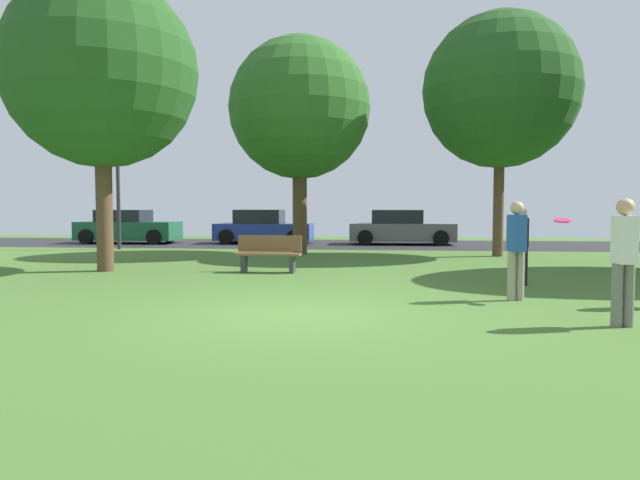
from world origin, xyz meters
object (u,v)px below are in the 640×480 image
at_px(frisbee_disc, 562,220).
at_px(parked_car_blue, 263,228).
at_px(parked_car_grey, 401,229).
at_px(street_lamp_post, 118,190).
at_px(birch_tree_lone, 300,109).
at_px(person_walking, 516,246).
at_px(parked_car_green, 128,228).
at_px(oak_tree_center, 101,72).
at_px(person_catcher, 521,243).
at_px(maple_tree_far, 500,91).
at_px(park_bench, 269,253).
at_px(person_thrower, 624,256).

bearing_deg(frisbee_disc, parked_car_blue, 119.47).
height_order(parked_car_grey, street_lamp_post, street_lamp_post).
distance_m(birch_tree_lone, person_walking, 11.38).
bearing_deg(parked_car_green, birch_tree_lone, -29.24).
xyz_separation_m(oak_tree_center, person_catcher, (9.74, -1.55, -4.04)).
relative_size(maple_tree_far, street_lamp_post, 1.73).
xyz_separation_m(birch_tree_lone, parked_car_blue, (-2.36, 5.12, -4.26)).
distance_m(oak_tree_center, maple_tree_far, 11.96).
bearing_deg(parked_car_blue, parked_car_green, -175.48).
bearing_deg(frisbee_disc, maple_tree_far, 85.65).
height_order(person_catcher, parked_car_grey, person_catcher).
bearing_deg(person_catcher, birch_tree_lone, -148.27).
bearing_deg(person_walking, park_bench, 39.67).
height_order(maple_tree_far, person_walking, maple_tree_far).
distance_m(person_thrower, parked_car_grey, 16.86).
bearing_deg(street_lamp_post, frisbee_disc, -39.48).
xyz_separation_m(birch_tree_lone, street_lamp_post, (-7.08, 1.24, -2.67)).
relative_size(frisbee_disc, street_lamp_post, 0.07).
bearing_deg(parked_car_green, park_bench, -50.87).
relative_size(birch_tree_lone, parked_car_blue, 1.76).
height_order(birch_tree_lone, frisbee_disc, birch_tree_lone).
xyz_separation_m(maple_tree_far, street_lamp_post, (-13.63, 1.60, -3.06)).
distance_m(parked_car_grey, street_lamp_post, 11.51).
height_order(parked_car_blue, parked_car_grey, parked_car_blue).
relative_size(parked_car_blue, park_bench, 2.60).
distance_m(person_walking, frisbee_disc, 0.86).
bearing_deg(person_thrower, maple_tree_far, -8.24).
relative_size(parked_car_grey, park_bench, 2.75).
xyz_separation_m(person_walking, street_lamp_post, (-12.21, 10.59, 1.30)).
relative_size(person_thrower, parked_car_blue, 0.42).
xyz_separation_m(oak_tree_center, person_walking, (9.21, -3.52, -3.97)).
xyz_separation_m(birch_tree_lone, maple_tree_far, (6.55, -0.36, 0.39)).
relative_size(oak_tree_center, parked_car_blue, 1.75).
bearing_deg(person_thrower, person_catcher, 0.00).
bearing_deg(street_lamp_post, birch_tree_lone, -9.93).
relative_size(person_walking, frisbee_disc, 5.68).
bearing_deg(maple_tree_far, oak_tree_center, -152.75).
bearing_deg(parked_car_grey, park_bench, -108.17).
distance_m(birch_tree_lone, person_catcher, 10.14).
distance_m(oak_tree_center, person_walking, 10.63).
bearing_deg(street_lamp_post, person_catcher, -34.08).
bearing_deg(person_walking, street_lamp_post, 35.06).
distance_m(birch_tree_lone, parked_car_grey, 7.64).
relative_size(frisbee_disc, parked_car_green, 0.07).
relative_size(person_thrower, person_catcher, 1.08).
distance_m(oak_tree_center, parked_car_grey, 14.12).
bearing_deg(parked_car_blue, person_walking, -62.65).
bearing_deg(person_walking, person_thrower, -169.96).
distance_m(person_walking, parked_car_blue, 16.30).
relative_size(oak_tree_center, park_bench, 4.56).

